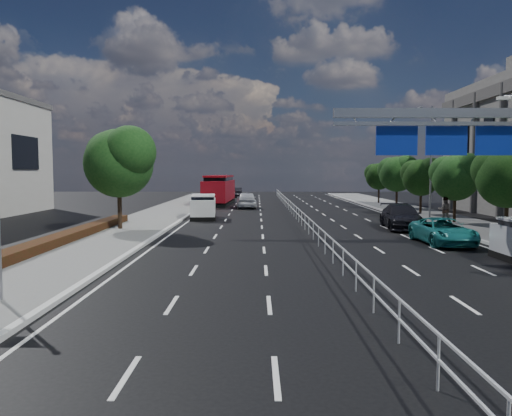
{
  "coord_description": "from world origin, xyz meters",
  "views": [
    {
      "loc": [
        -3.16,
        -14.04,
        3.82
      ],
      "look_at": [
        -3.19,
        5.32,
        2.4
      ],
      "focal_mm": 35.0,
      "sensor_mm": 36.0,
      "label": 1
    }
  ],
  "objects": [
    {
      "name": "ground",
      "position": [
        0.0,
        0.0,
        0.0
      ],
      "size": [
        160.0,
        160.0,
        0.0
      ],
      "primitive_type": "plane",
      "color": "black",
      "rests_on": "ground"
    },
    {
      "name": "kerb_near",
      "position": [
        -9.0,
        0.0,
        0.07
      ],
      "size": [
        0.25,
        140.0,
        0.15
      ],
      "primitive_type": "cube",
      "color": "silver",
      "rests_on": "ground"
    },
    {
      "name": "median_fence",
      "position": [
        0.0,
        22.5,
        0.53
      ],
      "size": [
        0.05,
        85.0,
        1.02
      ],
      "color": "silver",
      "rests_on": "ground"
    },
    {
      "name": "overhead_gantry",
      "position": [
        6.74,
        10.05,
        5.61
      ],
      "size": [
        10.24,
        0.38,
        7.45
      ],
      "color": "gray",
      "rests_on": "ground"
    },
    {
      "name": "streetlight_far",
      "position": [
        10.5,
        26.0,
        5.21
      ],
      "size": [
        2.78,
        2.4,
        9.0
      ],
      "color": "gray",
      "rests_on": "ground"
    },
    {
      "name": "near_tree_back",
      "position": [
        -11.94,
        17.97,
        4.61
      ],
      "size": [
        4.84,
        4.51,
        6.69
      ],
      "color": "black",
      "rests_on": "ground"
    },
    {
      "name": "far_tree_d",
      "position": [
        11.25,
        14.48,
        3.69
      ],
      "size": [
        3.85,
        3.59,
        5.34
      ],
      "color": "black",
      "rests_on": "ground"
    },
    {
      "name": "far_tree_e",
      "position": [
        11.25,
        21.98,
        3.56
      ],
      "size": [
        3.63,
        3.38,
        5.13
      ],
      "color": "black",
      "rests_on": "ground"
    },
    {
      "name": "far_tree_f",
      "position": [
        11.24,
        29.48,
        3.49
      ],
      "size": [
        3.52,
        3.28,
        5.02
      ],
      "color": "black",
      "rests_on": "ground"
    },
    {
      "name": "far_tree_g",
      "position": [
        11.25,
        36.98,
        3.75
      ],
      "size": [
        3.96,
        3.69,
        5.45
      ],
      "color": "black",
      "rests_on": "ground"
    },
    {
      "name": "far_tree_h",
      "position": [
        11.24,
        44.48,
        3.42
      ],
      "size": [
        3.41,
        3.18,
        4.91
      ],
      "color": "black",
      "rests_on": "ground"
    },
    {
      "name": "white_minivan",
      "position": [
        -7.46,
        26.06,
        0.96
      ],
      "size": [
        2.28,
        4.65,
        1.96
      ],
      "rotation": [
        0.0,
        0.0,
        0.07
      ],
      "color": "black",
      "rests_on": "ground"
    },
    {
      "name": "red_bus",
      "position": [
        -7.5,
        43.61,
        1.76
      ],
      "size": [
        3.21,
        11.38,
        3.37
      ],
      "rotation": [
        0.0,
        0.0,
        -0.05
      ],
      "color": "black",
      "rests_on": "ground"
    },
    {
      "name": "near_car_silver",
      "position": [
        -4.21,
        38.01,
        0.86
      ],
      "size": [
        2.24,
        5.11,
        1.71
      ],
      "primitive_type": "imported",
      "rotation": [
        0.0,
        0.0,
        3.18
      ],
      "color": "silver",
      "rests_on": "ground"
    },
    {
      "name": "near_car_dark",
      "position": [
        -6.11,
        60.09,
        0.71
      ],
      "size": [
        1.61,
        4.37,
        1.43
      ],
      "primitive_type": "imported",
      "rotation": [
        0.0,
        0.0,
        3.16
      ],
      "color": "black",
      "rests_on": "ground"
    },
    {
      "name": "parked_car_teal",
      "position": [
        6.65,
        12.0,
        0.69
      ],
      "size": [
        2.4,
        4.99,
        1.37
      ],
      "primitive_type": "imported",
      "rotation": [
        0.0,
        0.0,
        0.03
      ],
      "color": "#197171",
      "rests_on": "ground"
    },
    {
      "name": "parked_car_dark",
      "position": [
        6.5,
        19.0,
        0.81
      ],
      "size": [
        2.7,
        5.71,
        1.61
      ],
      "primitive_type": "imported",
      "rotation": [
        0.0,
        0.0,
        -0.08
      ],
      "color": "black",
      "rests_on": "ground"
    },
    {
      "name": "pedestrian_b",
      "position": [
        10.37,
        21.69,
        1.07
      ],
      "size": [
        1.08,
        0.95,
        1.86
      ],
      "primitive_type": "imported",
      "rotation": [
        0.0,
        0.0,
        2.83
      ],
      "color": "gray",
      "rests_on": "sidewalk_far"
    }
  ]
}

